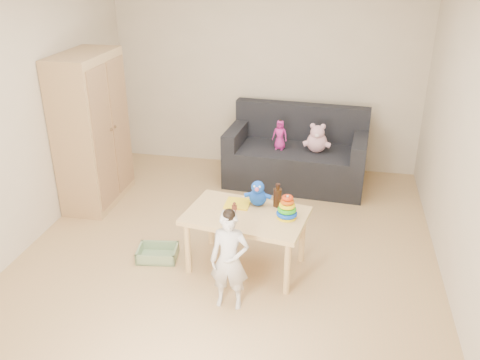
% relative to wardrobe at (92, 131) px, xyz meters
% --- Properties ---
extents(room, '(4.50, 4.50, 4.50)m').
position_rel_wardrobe_xyz_m(room, '(1.75, -0.76, 0.43)').
color(room, tan).
rests_on(room, ground).
extents(wardrobe, '(0.48, 0.96, 1.73)m').
position_rel_wardrobe_xyz_m(wardrobe, '(0.00, 0.00, 0.00)').
color(wardrobe, tan).
rests_on(wardrobe, ground).
extents(sofa, '(1.76, 0.97, 0.48)m').
position_rel_wardrobe_xyz_m(sofa, '(2.23, 0.92, -0.63)').
color(sofa, black).
rests_on(sofa, ground).
extents(play_table, '(1.16, 0.83, 0.56)m').
position_rel_wardrobe_xyz_m(play_table, '(1.96, -1.03, -0.58)').
color(play_table, '#DBC378').
rests_on(play_table, ground).
extents(storage_bin, '(0.41, 0.33, 0.11)m').
position_rel_wardrobe_xyz_m(storage_bin, '(1.10, -1.06, -0.81)').
color(storage_bin, gray).
rests_on(storage_bin, ground).
extents(toddler, '(0.32, 0.22, 0.86)m').
position_rel_wardrobe_xyz_m(toddler, '(1.93, -1.61, -0.44)').
color(toddler, silver).
rests_on(toddler, ground).
extents(pink_bear, '(0.28, 0.25, 0.30)m').
position_rel_wardrobe_xyz_m(pink_bear, '(2.48, 0.84, -0.24)').
color(pink_bear, '#E1A5B9').
rests_on(pink_bear, sofa).
extents(doll, '(0.20, 0.14, 0.36)m').
position_rel_wardrobe_xyz_m(doll, '(2.03, 0.84, -0.21)').
color(doll, '#CA2594').
rests_on(doll, sofa).
extents(ring_stacker, '(0.19, 0.19, 0.22)m').
position_rel_wardrobe_xyz_m(ring_stacker, '(2.32, -1.03, -0.22)').
color(ring_stacker, yellow).
rests_on(ring_stacker, play_table).
extents(brown_bottle, '(0.08, 0.08, 0.22)m').
position_rel_wardrobe_xyz_m(brown_bottle, '(2.21, -0.83, -0.21)').
color(brown_bottle, black).
rests_on(brown_bottle, play_table).
extents(blue_plush, '(0.21, 0.17, 0.25)m').
position_rel_wardrobe_xyz_m(blue_plush, '(2.03, -0.83, -0.18)').
color(blue_plush, blue).
rests_on(blue_plush, play_table).
extents(wooden_figure, '(0.05, 0.04, 0.11)m').
position_rel_wardrobe_xyz_m(wooden_figure, '(1.85, -1.04, -0.25)').
color(wooden_figure, '#5D2A1C').
rests_on(wooden_figure, play_table).
extents(yellow_book, '(0.22, 0.22, 0.02)m').
position_rel_wardrobe_xyz_m(yellow_book, '(1.85, -0.87, -0.29)').
color(yellow_book, yellow).
rests_on(yellow_book, play_table).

